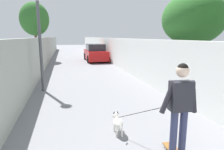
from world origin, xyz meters
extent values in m
plane|color=gray|center=(14.00, 0.00, 0.00)|extent=(80.00, 80.00, 0.00)
cube|color=#999E93|center=(12.00, 2.68, 1.06)|extent=(48.00, 0.30, 2.13)
cube|color=white|center=(12.00, -2.68, 1.03)|extent=(48.00, 0.30, 2.07)
cylinder|color=brown|center=(19.00, 3.66, 1.48)|extent=(0.21, 0.21, 2.97)
ellipsoid|color=#2D6628|center=(19.00, 3.66, 3.72)|extent=(2.52, 2.52, 2.91)
cylinder|color=brown|center=(7.50, -4.17, 1.07)|extent=(0.24, 0.24, 2.14)
ellipsoid|color=#2D6628|center=(7.50, -4.17, 2.93)|extent=(2.63, 2.63, 2.20)
cylinder|color=#4C4C51|center=(8.19, 2.13, 1.77)|extent=(0.12, 0.12, 3.54)
cylinder|color=beige|center=(3.13, -0.65, 0.03)|extent=(0.06, 0.03, 0.06)
cylinder|color=beige|center=(3.12, -0.79, 0.03)|extent=(0.06, 0.03, 0.06)
cylinder|color=#333859|center=(2.85, -0.62, 0.50)|extent=(0.14, 0.14, 0.84)
cylinder|color=#333859|center=(2.84, -0.80, 0.50)|extent=(0.14, 0.14, 0.84)
cube|color=#26262D|center=(2.85, -0.71, 1.18)|extent=(0.24, 0.39, 0.52)
cylinder|color=#26262D|center=(2.86, -0.47, 1.17)|extent=(0.11, 0.29, 0.58)
cylinder|color=#26262D|center=(2.83, -0.95, 1.16)|extent=(0.10, 0.18, 0.59)
sphere|color=beige|center=(2.85, -0.71, 1.62)|extent=(0.22, 0.22, 0.22)
sphere|color=black|center=(2.85, -0.71, 1.66)|extent=(0.19, 0.19, 0.19)
ellipsoid|color=white|center=(3.96, 0.11, 0.27)|extent=(0.42, 0.24, 0.22)
sphere|color=white|center=(4.22, 0.09, 0.34)|extent=(0.15, 0.15, 0.15)
cone|color=black|center=(4.22, 0.13, 0.42)|extent=(0.05, 0.05, 0.06)
cone|color=black|center=(4.22, 0.05, 0.42)|extent=(0.05, 0.05, 0.06)
cylinder|color=white|center=(4.09, 0.16, 0.09)|extent=(0.04, 0.04, 0.18)
cylinder|color=white|center=(4.08, 0.04, 0.09)|extent=(0.04, 0.04, 0.18)
cylinder|color=white|center=(3.83, 0.17, 0.09)|extent=(0.04, 0.04, 0.18)
cylinder|color=white|center=(3.82, 0.05, 0.09)|extent=(0.04, 0.04, 0.18)
cylinder|color=white|center=(3.70, 0.12, 0.35)|extent=(0.14, 0.04, 0.13)
cylinder|color=black|center=(3.40, -0.30, 0.73)|extent=(1.12, 0.82, 0.66)
cube|color=#B71414|center=(17.62, -1.53, 0.56)|extent=(4.15, 1.70, 0.80)
cube|color=#262B33|center=(17.62, -1.53, 1.24)|extent=(2.16, 1.50, 0.60)
cylinder|color=black|center=(18.91, -0.74, 0.32)|extent=(0.64, 0.22, 0.64)
cylinder|color=black|center=(18.91, -2.32, 0.32)|extent=(0.64, 0.22, 0.64)
cylinder|color=black|center=(16.33, -0.74, 0.32)|extent=(0.64, 0.22, 0.64)
cylinder|color=black|center=(16.33, -2.32, 0.32)|extent=(0.64, 0.22, 0.64)
camera|label=1|loc=(-0.01, 1.22, 2.19)|focal=31.26mm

